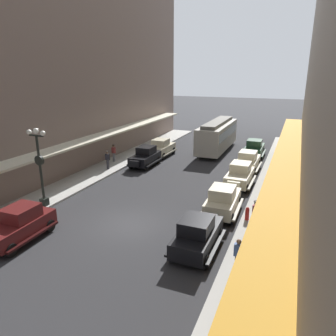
# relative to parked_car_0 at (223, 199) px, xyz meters

# --- Properties ---
(ground_plane) EXTENTS (200.00, 200.00, 0.00)m
(ground_plane) POSITION_rel_parked_car_0_xyz_m (-4.71, -3.64, -0.94)
(ground_plane) COLOR #2D2D30
(sidewalk_left) EXTENTS (3.00, 60.00, 0.15)m
(sidewalk_left) POSITION_rel_parked_car_0_xyz_m (-12.21, -3.64, -0.87)
(sidewalk_left) COLOR #B7B5AD
(sidewalk_left) RESTS_ON ground
(sidewalk_right) EXTENTS (3.00, 60.00, 0.15)m
(sidewalk_right) POSITION_rel_parked_car_0_xyz_m (2.79, -3.64, -0.87)
(sidewalk_right) COLOR #B7B5AD
(sidewalk_right) RESTS_ON ground
(parked_car_0) EXTENTS (2.22, 4.29, 1.84)m
(parked_car_0) POSITION_rel_parked_car_0_xyz_m (0.00, 0.00, 0.00)
(parked_car_0) COLOR beige
(parked_car_0) RESTS_ON ground
(parked_car_1) EXTENTS (2.22, 4.29, 1.84)m
(parked_car_1) POSITION_rel_parked_car_0_xyz_m (-9.35, 11.79, 0.00)
(parked_car_1) COLOR beige
(parked_car_1) RESTS_ON ground
(parked_car_2) EXTENTS (2.21, 4.28, 1.84)m
(parked_car_2) POSITION_rel_parked_car_0_xyz_m (0.04, 9.89, 0.00)
(parked_car_2) COLOR beige
(parked_car_2) RESTS_ON ground
(parked_car_3) EXTENTS (2.23, 4.29, 1.84)m
(parked_car_3) POSITION_rel_parked_car_0_xyz_m (-9.22, -7.39, 0.00)
(parked_car_3) COLOR #591919
(parked_car_3) RESTS_ON ground
(parked_car_4) EXTENTS (2.16, 4.27, 1.84)m
(parked_car_4) POSITION_rel_parked_car_0_xyz_m (-9.26, 7.73, 0.00)
(parked_car_4) COLOR black
(parked_car_4) RESTS_ON ground
(parked_car_5) EXTENTS (2.20, 4.28, 1.84)m
(parked_car_5) POSITION_rel_parked_car_0_xyz_m (0.07, 5.53, 0.00)
(parked_car_5) COLOR beige
(parked_car_5) RESTS_ON ground
(parked_car_6) EXTENTS (2.15, 4.26, 1.84)m
(parked_car_6) POSITION_rel_parked_car_0_xyz_m (-0.18, -4.80, 0.00)
(parked_car_6) COLOR black
(parked_car_6) RESTS_ON ground
(parked_car_7) EXTENTS (2.14, 4.26, 1.84)m
(parked_car_7) POSITION_rel_parked_car_0_xyz_m (-0.11, 15.26, 0.00)
(parked_car_7) COLOR #193D23
(parked_car_7) RESTS_ON ground
(streetcar) EXTENTS (2.56, 9.61, 3.46)m
(streetcar) POSITION_rel_parked_car_0_xyz_m (-4.37, 16.07, 0.96)
(streetcar) COLOR #ADA899
(streetcar) RESTS_ON ground
(lamp_post_with_clock) EXTENTS (1.42, 0.44, 5.16)m
(lamp_post_with_clock) POSITION_rel_parked_car_0_xyz_m (-11.11, -3.60, 2.04)
(lamp_post_with_clock) COLOR black
(lamp_post_with_clock) RESTS_ON sidewalk_left
(fire_hydrant) EXTENTS (0.24, 0.24, 0.82)m
(fire_hydrant) POSITION_rel_parked_car_0_xyz_m (1.64, -0.67, -0.38)
(fire_hydrant) COLOR #B21E19
(fire_hydrant) RESTS_ON sidewalk_right
(pedestrian_0) EXTENTS (0.36, 0.28, 1.67)m
(pedestrian_0) POSITION_rel_parked_car_0_xyz_m (-12.56, 7.42, 0.07)
(pedestrian_0) COLOR slate
(pedestrian_0) RESTS_ON sidewalk_left
(pedestrian_1) EXTENTS (0.36, 0.24, 1.64)m
(pedestrian_1) POSITION_rel_parked_car_0_xyz_m (2.05, -6.10, 0.05)
(pedestrian_1) COLOR #4C4238
(pedestrian_1) RESTS_ON sidewalk_right
(pedestrian_2) EXTENTS (0.36, 0.28, 1.67)m
(pedestrian_2) POSITION_rel_parked_car_0_xyz_m (-11.71, 5.01, 0.07)
(pedestrian_2) COLOR #2D2D33
(pedestrian_2) RESTS_ON sidewalk_left
(pedestrian_3) EXTENTS (0.36, 0.28, 1.67)m
(pedestrian_3) POSITION_rel_parked_car_0_xyz_m (2.20, -1.62, 0.07)
(pedestrian_3) COLOR #4C4238
(pedestrian_3) RESTS_ON sidewalk_right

